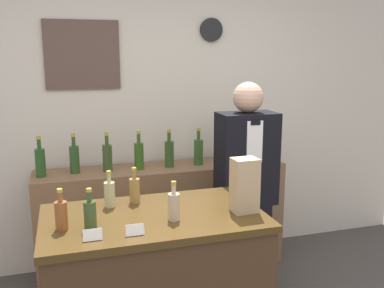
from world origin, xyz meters
TOP-DOWN VIEW (x-y plane):
  - back_wall at (-0.00, 2.00)m, footprint 5.20×0.09m
  - back_shelf at (0.07, 1.73)m, footprint 2.08×0.42m
  - shopkeeper at (0.55, 1.10)m, footprint 0.42×0.26m
  - potted_plant at (0.85, 1.70)m, footprint 0.27×0.27m
  - paper_bag at (0.24, 0.43)m, footprint 0.14×0.12m
  - price_card_left at (-0.60, 0.29)m, footprint 0.09×0.02m
  - price_card_right at (-0.40, 0.29)m, footprint 0.09×0.02m
  - counter_bottle_0 at (-0.74, 0.46)m, footprint 0.06×0.06m
  - counter_bottle_1 at (-0.60, 0.43)m, footprint 0.06×0.06m
  - counter_bottle_2 at (-0.47, 0.73)m, footprint 0.06×0.06m
  - counter_bottle_3 at (-0.32, 0.76)m, footprint 0.06×0.06m
  - counter_bottle_4 at (-0.17, 0.42)m, footprint 0.06×0.06m
  - shelf_bottle_0 at (-0.89, 1.72)m, footprint 0.08×0.08m
  - shelf_bottle_1 at (-0.63, 1.75)m, footprint 0.08×0.08m
  - shelf_bottle_2 at (-0.38, 1.72)m, footprint 0.08×0.08m
  - shelf_bottle_3 at (-0.13, 1.72)m, footprint 0.08×0.08m
  - shelf_bottle_4 at (0.13, 1.72)m, footprint 0.08×0.08m
  - shelf_bottle_5 at (0.38, 1.71)m, footprint 0.08×0.08m
  - shelf_bottle_6 at (0.63, 1.71)m, footprint 0.08×0.08m

SIDE VIEW (x-z plane):
  - back_shelf at x=0.07m, z-range 0.00..0.91m
  - shopkeeper at x=0.55m, z-range 0.00..1.65m
  - price_card_left at x=-0.60m, z-range 0.97..1.03m
  - price_card_right at x=-0.40m, z-range 0.97..1.03m
  - shelf_bottle_0 at x=-0.89m, z-range 0.87..1.19m
  - shelf_bottle_1 at x=-0.63m, z-range 0.87..1.19m
  - shelf_bottle_2 at x=-0.38m, z-range 0.87..1.19m
  - shelf_bottle_3 at x=-0.13m, z-range 0.87..1.19m
  - shelf_bottle_4 at x=0.13m, z-range 0.87..1.19m
  - shelf_bottle_5 at x=0.38m, z-range 0.87..1.19m
  - shelf_bottle_6 at x=0.63m, z-range 0.87..1.19m
  - counter_bottle_0 at x=-0.74m, z-range 0.95..1.16m
  - counter_bottle_1 at x=-0.60m, z-range 0.95..1.16m
  - counter_bottle_2 at x=-0.47m, z-range 0.95..1.16m
  - counter_bottle_3 at x=-0.32m, z-range 0.95..1.16m
  - counter_bottle_4 at x=-0.17m, z-range 0.95..1.16m
  - potted_plant at x=0.85m, z-range 0.92..1.25m
  - paper_bag at x=0.24m, z-range 0.97..1.28m
  - back_wall at x=0.00m, z-range 0.01..2.71m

